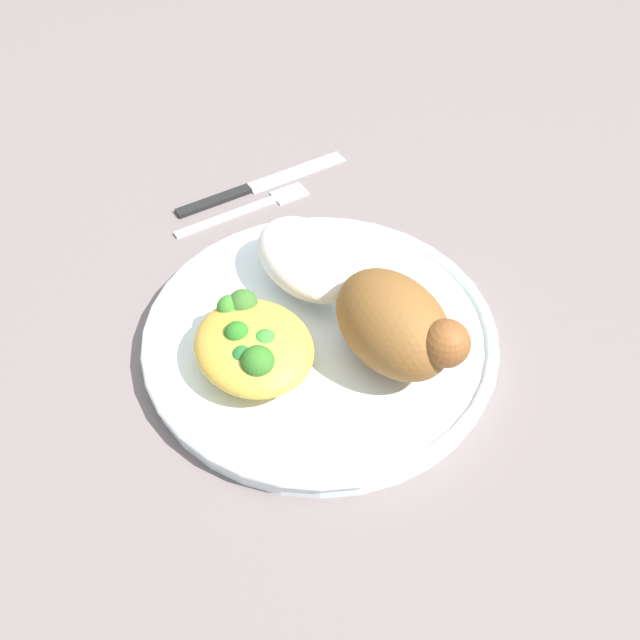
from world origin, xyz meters
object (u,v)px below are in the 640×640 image
at_px(fork, 250,207).
at_px(knife, 249,188).
at_px(roasted_chicken, 397,325).
at_px(mac_cheese_with_broccoli, 253,345).
at_px(plate, 320,336).
at_px(rice_pile, 307,258).

height_order(fork, knife, knife).
bearing_deg(roasted_chicken, mac_cheese_with_broccoli, -121.22).
height_order(roasted_chicken, mac_cheese_with_broccoli, roasted_chicken).
height_order(plate, knife, plate).
xyz_separation_m(rice_pile, knife, (-0.16, 0.03, -0.04)).
bearing_deg(mac_cheese_with_broccoli, plate, 89.84).
xyz_separation_m(roasted_chicken, knife, (-0.27, 0.02, -0.05)).
relative_size(rice_pile, mac_cheese_with_broccoli, 1.07).
distance_m(roasted_chicken, mac_cheese_with_broccoli, 0.11).
height_order(roasted_chicken, knife, roasted_chicken).
xyz_separation_m(plate, rice_pile, (-0.06, 0.02, 0.03)).
bearing_deg(plate, mac_cheese_with_broccoli, -90.16).
xyz_separation_m(roasted_chicken, fork, (-0.24, 0.01, -0.05)).
bearing_deg(knife, mac_cheese_with_broccoli, -28.62).
bearing_deg(roasted_chicken, knife, 174.84).
distance_m(fork, knife, 0.03).
xyz_separation_m(mac_cheese_with_broccoli, knife, (-0.21, 0.12, -0.04)).
bearing_deg(roasted_chicken, rice_pile, -176.03).
xyz_separation_m(plate, mac_cheese_with_broccoli, (-0.00, -0.06, 0.03)).
bearing_deg(knife, rice_pile, -11.47).
distance_m(roasted_chicken, rice_pile, 0.11).
xyz_separation_m(mac_cheese_with_broccoli, fork, (-0.19, 0.10, -0.04)).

